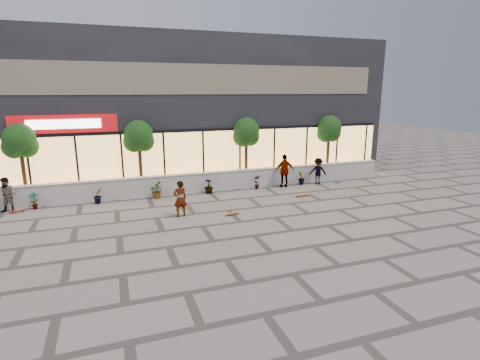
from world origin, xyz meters
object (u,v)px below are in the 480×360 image
object	(u,v)px
tree_mideast	(246,134)
tree_west	(20,143)
tree_east	(329,130)
skater_right_near	(285,171)
skater_center	(180,199)
skateboard_right_near	(302,195)
skater_right_far	(318,171)
skater_left	(7,195)
skateboard_left	(17,211)
tree_midwest	(139,138)
skateboard_right_far	(339,181)
skateboard_center	(232,213)

from	to	relation	value
tree_mideast	tree_west	bearing A→B (deg)	180.00
tree_east	skater_right_near	size ratio (longest dim) A/B	2.07
skater_center	skateboard_right_near	bearing A→B (deg)	-177.96
skater_right_far	skateboard_right_near	size ratio (longest dim) A/B	1.90
skater_left	skateboard_right_near	distance (m)	14.05
tree_mideast	skateboard_left	xyz separation A→B (m)	(-11.69, -1.50, -2.92)
tree_west	tree_east	xyz separation A→B (m)	(17.00, 0.00, 0.00)
tree_midwest	skater_center	distance (m)	5.19
tree_mideast	skater_right_far	world-z (taller)	tree_mideast
tree_west	tree_mideast	bearing A→B (deg)	0.00
tree_west	skater_right_far	size ratio (longest dim) A/B	2.52
tree_east	skater_center	xyz separation A→B (m)	(-10.25, -4.54, -2.17)
skater_right_near	tree_midwest	bearing A→B (deg)	-3.37
skater_left	tree_midwest	bearing A→B (deg)	27.61
tree_east	tree_mideast	bearing A→B (deg)	180.00
tree_midwest	skateboard_right_near	bearing A→B (deg)	-23.78
skater_left	skateboard_left	xyz separation A→B (m)	(0.31, -0.10, -0.75)
skateboard_left	skateboard_right_far	world-z (taller)	skateboard_right_far
skateboard_center	tree_mideast	bearing A→B (deg)	51.58
skateboard_right_far	skater_right_far	bearing A→B (deg)	142.05
tree_midwest	skater_left	size ratio (longest dim) A/B	2.40
tree_mideast	skateboard_right_far	distance (m)	6.31
skater_right_far	tree_east	bearing A→B (deg)	-112.57
skater_center	skater_left	bearing A→B (deg)	-30.54
tree_mideast	skateboard_right_far	xyz separation A→B (m)	(5.40, -1.50, -2.91)
tree_east	skater_right_far	world-z (taller)	tree_east
skater_right_far	skateboard_left	distance (m)	15.71
tree_midwest	skater_left	world-z (taller)	tree_midwest
tree_midwest	skater_right_near	world-z (taller)	tree_midwest
tree_mideast	skater_right_near	distance (m)	3.07
skater_right_near	skateboard_left	bearing A→B (deg)	7.20
skater_center	skateboard_left	xyz separation A→B (m)	(-6.94, 3.04, -0.74)
skater_left	skater_right_far	bearing A→B (deg)	14.48
tree_mideast	skater_right_far	xyz separation A→B (m)	(4.00, -1.40, -2.21)
tree_east	skater_left	xyz separation A→B (m)	(-17.50, -1.40, -2.17)
skateboard_center	skateboard_right_near	size ratio (longest dim) A/B	0.91
skateboard_left	tree_west	bearing A→B (deg)	60.48
tree_mideast	tree_midwest	bearing A→B (deg)	180.00
tree_east	tree_west	bearing A→B (deg)	180.00
skater_left	skater_right_near	xyz separation A→B (m)	(13.83, 0.00, 0.13)
tree_west	skateboard_center	xyz separation A→B (m)	(8.97, -5.10, -2.91)
skateboard_center	tree_east	bearing A→B (deg)	20.41
tree_mideast	skateboard_center	bearing A→B (deg)	-116.42
tree_west	tree_east	size ratio (longest dim) A/B	1.00
skateboard_center	skater_left	bearing A→B (deg)	146.66
skater_center	skater_left	distance (m)	7.90
tree_midwest	skateboard_center	size ratio (longest dim) A/B	5.29
tree_west	skater_left	xyz separation A→B (m)	(-0.50, -1.40, -2.17)
tree_east	skateboard_left	size ratio (longest dim) A/B	5.47
tree_east	skater_center	size ratio (longest dim) A/B	2.41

